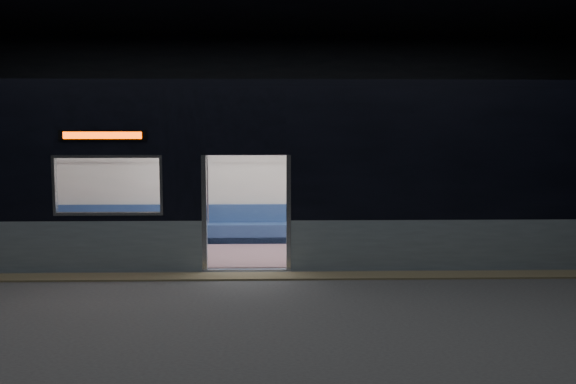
{
  "coord_description": "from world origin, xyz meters",
  "views": [
    {
      "loc": [
        0.45,
        -9.57,
        2.46
      ],
      "look_at": [
        0.76,
        2.3,
        1.27
      ],
      "focal_mm": 38.0,
      "sensor_mm": 36.0,
      "label": 1
    }
  ],
  "objects": [
    {
      "name": "tactile_strip",
      "position": [
        0.0,
        0.55,
        0.01
      ],
      "size": [
        22.8,
        0.5,
        0.03
      ],
      "primitive_type": "cube",
      "color": "#8C7F59",
      "rests_on": "station_floor"
    },
    {
      "name": "station_envelope",
      "position": [
        0.0,
        0.0,
        3.66
      ],
      "size": [
        24.0,
        14.0,
        5.0
      ],
      "color": "black",
      "rests_on": "station_floor"
    },
    {
      "name": "handbag",
      "position": [
        2.81,
        3.34,
        0.66
      ],
      "size": [
        0.27,
        0.24,
        0.12
      ],
      "primitive_type": "cube",
      "rotation": [
        0.0,
        0.0,
        0.14
      ],
      "color": "black",
      "rests_on": "passenger"
    },
    {
      "name": "metro_car",
      "position": [
        -0.0,
        2.54,
        1.85
      ],
      "size": [
        18.0,
        3.04,
        3.35
      ],
      "color": "#91A2AD",
      "rests_on": "station_floor"
    },
    {
      "name": "station_floor",
      "position": [
        0.0,
        0.0,
        -0.01
      ],
      "size": [
        24.0,
        14.0,
        0.01
      ],
      "primitive_type": "cube",
      "color": "#47494C",
      "rests_on": "ground"
    },
    {
      "name": "passenger",
      "position": [
        2.81,
        3.55,
        0.78
      ],
      "size": [
        0.37,
        0.64,
        1.32
      ],
      "rotation": [
        0.0,
        0.0,
        -0.01
      ],
      "color": "black",
      "rests_on": "metro_car"
    },
    {
      "name": "transit_map",
      "position": [
        5.0,
        3.85,
        1.48
      ],
      "size": [
        1.01,
        0.03,
        0.66
      ],
      "primitive_type": "cube",
      "color": "white",
      "rests_on": "metro_car"
    }
  ]
}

